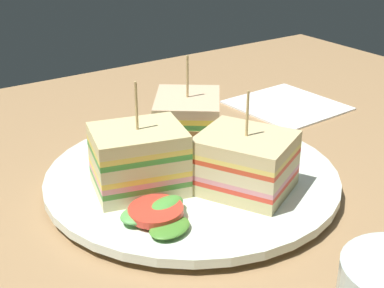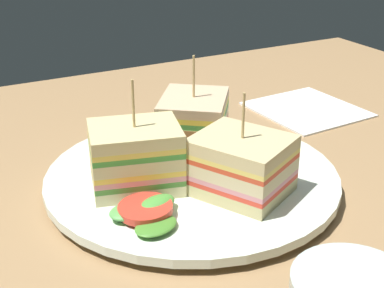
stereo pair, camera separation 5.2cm
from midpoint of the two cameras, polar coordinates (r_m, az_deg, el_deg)
name	(u,v)px [view 2 (the right image)]	position (r cm, az deg, el deg)	size (l,w,h in cm)	color
ground_plane	(192,194)	(54.78, 2.74, -5.23)	(108.03, 80.06, 1.80)	#A27C52
plate	(192,178)	(53.91, 2.78, -3.55)	(28.13, 28.13, 1.52)	white
sandwich_wedge_0	(135,156)	(50.11, -2.87, -1.31)	(9.34, 8.06, 10.19)	beige
sandwich_wedge_1	(241,165)	(49.56, 8.03, -2.24)	(9.75, 10.25, 9.38)	#CFBF82
sandwich_wedge_2	(194,123)	(57.62, 2.76, 2.11)	(9.96, 10.27, 9.98)	beige
chip_pile	(175,166)	(52.61, 1.14, -2.32)	(6.02, 6.34, 2.42)	#DDC26E
salad_garnish	(146,211)	(46.19, -1.47, -6.97)	(6.41, 6.80, 1.48)	#4C9C3D
napkin	(307,109)	(75.07, 13.64, 3.51)	(12.46, 13.03, 0.50)	white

